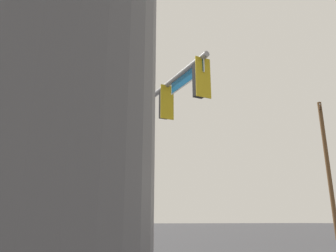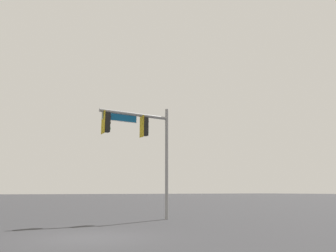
% 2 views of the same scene
% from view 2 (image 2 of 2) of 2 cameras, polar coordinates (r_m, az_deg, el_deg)
% --- Properties ---
extents(ground_plane, '(400.00, 400.00, 0.00)m').
position_cam_2_polar(ground_plane, '(12.46, -13.73, -18.46)').
color(ground_plane, '#2D2D30').
extents(signal_pole_near, '(4.45, 0.65, 6.68)m').
position_cam_2_polar(signal_pole_near, '(19.41, -4.71, -1.57)').
color(signal_pole_near, gray).
rests_on(signal_pole_near, ground_plane).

